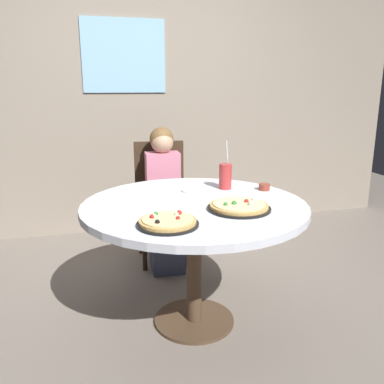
% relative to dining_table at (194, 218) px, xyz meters
% --- Properties ---
extents(ground_plane, '(8.00, 8.00, 0.00)m').
position_rel_dining_table_xyz_m(ground_plane, '(0.00, 0.00, -0.66)').
color(ground_plane, slate).
extents(wall_with_window, '(5.20, 0.14, 2.90)m').
position_rel_dining_table_xyz_m(wall_with_window, '(-0.00, 1.82, 0.79)').
color(wall_with_window, gray).
rests_on(wall_with_window, ground_plane).
extents(dining_table, '(1.26, 1.26, 0.75)m').
position_rel_dining_table_xyz_m(dining_table, '(0.00, 0.00, 0.00)').
color(dining_table, silver).
rests_on(dining_table, ground_plane).
extents(chair_wooden, '(0.42, 0.42, 0.95)m').
position_rel_dining_table_xyz_m(chair_wooden, '(0.00, 1.03, -0.13)').
color(chair_wooden, '#382619').
rests_on(chair_wooden, ground_plane).
extents(diner_child, '(0.27, 0.42, 1.08)m').
position_rel_dining_table_xyz_m(diner_child, '(-0.00, 0.85, -0.17)').
color(diner_child, '#3F4766').
rests_on(diner_child, ground_plane).
extents(pizza_veggie, '(0.34, 0.34, 0.05)m').
position_rel_dining_table_xyz_m(pizza_veggie, '(0.20, -0.18, 0.11)').
color(pizza_veggie, black).
rests_on(pizza_veggie, dining_table).
extents(pizza_cheese, '(0.30, 0.30, 0.05)m').
position_rel_dining_table_xyz_m(pizza_cheese, '(-0.22, -0.33, 0.11)').
color(pizza_cheese, black).
rests_on(pizza_cheese, dining_table).
extents(soda_cup, '(0.08, 0.08, 0.31)m').
position_rel_dining_table_xyz_m(soda_cup, '(0.27, 0.26, 0.17)').
color(soda_cup, '#B73333').
rests_on(soda_cup, dining_table).
extents(sauce_bowl, '(0.07, 0.07, 0.04)m').
position_rel_dining_table_xyz_m(sauce_bowl, '(0.50, 0.16, 0.11)').
color(sauce_bowl, brown).
rests_on(sauce_bowl, dining_table).
extents(plate_small, '(0.18, 0.18, 0.01)m').
position_rel_dining_table_xyz_m(plate_small, '(0.08, 0.25, 0.10)').
color(plate_small, white).
rests_on(plate_small, dining_table).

